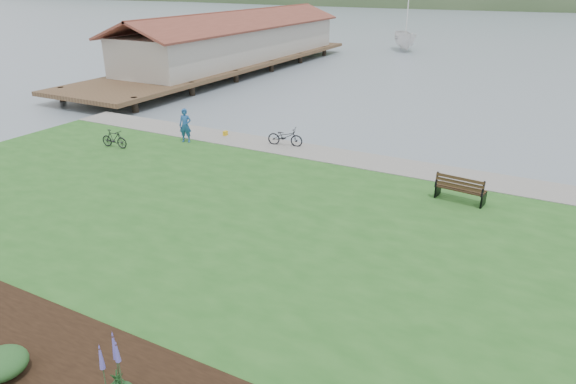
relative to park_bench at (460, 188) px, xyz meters
name	(u,v)px	position (x,y,z in m)	size (l,w,h in m)	color
ground	(280,224)	(-5.45, -4.17, -0.95)	(600.00, 600.00, 0.00)	slate
lawn	(250,242)	(-5.45, -6.17, -0.75)	(34.00, 20.00, 0.40)	#255D20
shoreline_path	(351,158)	(-5.45, 2.73, -0.53)	(34.00, 2.20, 0.03)	gray
pier_pavilion	(237,41)	(-25.45, 23.35, 1.69)	(8.00, 36.00, 5.40)	#4C3826
park_bench	(460,188)	(0.00, 0.00, 0.00)	(1.85, 0.92, 1.11)	black
person	(185,123)	(-13.96, 1.20, 0.47)	(0.74, 0.51, 2.04)	#1F5091
bicycle_a	(285,137)	(-9.14, 3.03, -0.08)	(1.81, 0.63, 0.95)	black
bicycle_b	(114,139)	(-16.50, -1.26, -0.10)	(1.50, 0.43, 0.90)	black
sailboat	(404,51)	(-15.18, 44.45, -0.95)	(10.34, 10.53, 27.27)	silver
pannier	(225,133)	(-12.80, 3.03, -0.41)	(0.16, 0.25, 0.27)	gold
echium_4	(116,373)	(-3.98, -13.39, 0.14)	(0.62, 0.62, 1.78)	#153B1B
shrub_0	(1,364)	(-6.70, -14.04, -0.24)	(1.08, 1.08, 0.54)	#1E4C21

